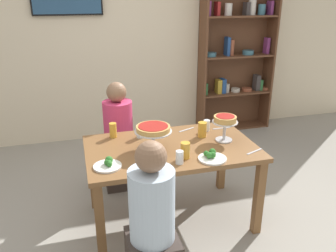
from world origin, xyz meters
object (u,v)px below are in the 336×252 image
water_glass_clear_far (180,157)px  cutlery_fork_near (254,152)px  salad_plate_far_diner (108,164)px  personal_pizza_stand (225,122)px  water_glass_clear_near (207,125)px  dining_table (171,157)px  cutlery_spare_fork (149,166)px  cutlery_fork_far (221,128)px  beer_glass_amber_short (113,130)px  beer_glass_amber_tall (202,130)px  deep_dish_pizza_stand (153,130)px  cutlery_knife_near (155,133)px  bookshelf (236,55)px  beer_glass_amber_spare (185,150)px  cutlery_knife_far (187,130)px  salad_plate_near_diner (212,156)px  diner_far_left (119,143)px  diner_near_left (152,232)px  water_glass_clear_spare (140,131)px

water_glass_clear_far → cutlery_fork_near: 0.67m
salad_plate_far_diner → personal_pizza_stand: bearing=11.9°
personal_pizza_stand → water_glass_clear_near: bearing=103.6°
dining_table → cutlery_spare_fork: cutlery_spare_fork is taller
cutlery_fork_near → cutlery_fork_far: 0.56m
beer_glass_amber_short → beer_glass_amber_tall: bearing=-14.7°
beer_glass_amber_tall → cutlery_fork_far: bearing=28.4°
deep_dish_pizza_stand → cutlery_knife_near: deep_dish_pizza_stand is taller
beer_glass_amber_tall → bookshelf: bearing=56.8°
personal_pizza_stand → salad_plate_far_diner: bearing=-168.1°
beer_glass_amber_spare → water_glass_clear_far: 0.11m
beer_glass_amber_short → cutlery_knife_far: 0.70m
beer_glass_amber_short → dining_table: bearing=-36.4°
beer_glass_amber_short → water_glass_clear_near: 0.88m
bookshelf → salad_plate_near_diner: bookshelf is taller
cutlery_fork_near → cutlery_knife_far: 0.73m
dining_table → salad_plate_far_diner: size_ratio=6.70×
water_glass_clear_near → cutlery_knife_far: 0.20m
dining_table → beer_glass_amber_short: (-0.45, 0.33, 0.17)m
beer_glass_amber_short → cutlery_knife_far: (0.70, -0.01, -0.07)m
diner_far_left → beer_glass_amber_spare: 1.11m
deep_dish_pizza_stand → cutlery_fork_far: size_ratio=1.73×
deep_dish_pizza_stand → cutlery_fork_near: (0.80, -0.26, -0.17)m
beer_glass_amber_spare → cutlery_fork_near: beer_glass_amber_spare is taller
cutlery_fork_near → cutlery_spare_fork: (-0.90, -0.02, 0.00)m
dining_table → bookshelf: (1.57, 2.02, 0.48)m
salad_plate_far_diner → water_glass_clear_near: bearing=26.0°
salad_plate_near_diner → beer_glass_amber_short: beer_glass_amber_short is taller
dining_table → bookshelf: bearing=52.2°
beer_glass_amber_tall → cutlery_spare_fork: beer_glass_amber_tall is taller
water_glass_clear_near → personal_pizza_stand: bearing=-76.4°
salad_plate_far_diner → beer_glass_amber_short: 0.58m
diner_near_left → beer_glass_amber_tall: (0.68, 0.89, 0.32)m
personal_pizza_stand → cutlery_knife_far: (-0.24, 0.33, -0.18)m
cutlery_fork_near → diner_far_left: bearing=112.4°
deep_dish_pizza_stand → beer_glass_amber_short: (-0.29, 0.36, -0.11)m
bookshelf → cutlery_spare_fork: bearing=-128.2°
personal_pizza_stand → water_glass_clear_spare: size_ratio=1.98×
dining_table → beer_glass_amber_short: 0.59m
deep_dish_pizza_stand → cutlery_knife_far: 0.57m
salad_plate_far_diner → cutlery_knife_far: (0.81, 0.55, -0.02)m
cutlery_knife_near → water_glass_clear_near: bearing=149.6°
salad_plate_far_diner → cutlery_fork_far: size_ratio=1.20×
beer_glass_amber_tall → cutlery_spare_fork: 0.75m
beer_glass_amber_spare → water_glass_clear_spare: bearing=117.7°
diner_far_left → beer_glass_amber_spare: bearing=22.3°
salad_plate_near_diner → cutlery_spare_fork: bearing=179.6°
diner_near_left → water_glass_clear_far: 0.62m
salad_plate_near_diner → water_glass_clear_spare: size_ratio=1.93×
beer_glass_amber_short → diner_far_left: bearing=76.4°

